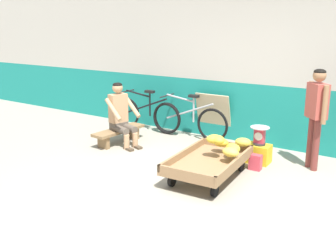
{
  "coord_description": "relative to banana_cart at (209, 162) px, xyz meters",
  "views": [
    {
      "loc": [
        2.39,
        -3.71,
        2.14
      ],
      "look_at": [
        -0.76,
        1.11,
        0.75
      ],
      "focal_mm": 39.97,
      "sensor_mm": 36.0,
      "label": 1
    }
  ],
  "objects": [
    {
      "name": "plastic_crate",
      "position": [
        0.38,
        1.0,
        -0.09
      ],
      "size": [
        0.36,
        0.28,
        0.3
      ],
      "color": "gold",
      "rests_on": "ground"
    },
    {
      "name": "banana_pile",
      "position": [
        0.14,
        0.29,
        0.22
      ],
      "size": [
        0.57,
        0.75,
        0.25
      ],
      "color": "gold",
      "rests_on": "banana_cart"
    },
    {
      "name": "banana_cart",
      "position": [
        0.0,
        0.0,
        0.0
      ],
      "size": [
        0.92,
        1.48,
        0.36
      ],
      "color": "#8E6B47",
      "rests_on": "ground"
    },
    {
      "name": "bicycle_near_left",
      "position": [
        -2.27,
        1.56,
        0.11
      ],
      "size": [
        1.66,
        0.48,
        0.86
      ],
      "color": "black",
      "rests_on": "ground"
    },
    {
      "name": "shopping_bag",
      "position": [
        0.45,
        0.68,
        -0.12
      ],
      "size": [
        0.18,
        0.12,
        0.24
      ],
      "primitive_type": "cube",
      "color": "#D13D4C",
      "rests_on": "ground"
    },
    {
      "name": "weighing_scale",
      "position": [
        0.38,
        1.0,
        0.21
      ],
      "size": [
        0.3,
        0.3,
        0.29
      ],
      "color": "#28282D",
      "rests_on": "plastic_crate"
    },
    {
      "name": "bicycle_far_left",
      "position": [
        -1.27,
        1.61,
        0.11
      ],
      "size": [
        1.66,
        0.48,
        0.86
      ],
      "color": "black",
      "rests_on": "ground"
    },
    {
      "name": "low_bench",
      "position": [
        -2.16,
        0.57,
        -0.04
      ],
      "size": [
        0.4,
        1.12,
        0.27
      ],
      "color": "olive",
      "rests_on": "ground"
    },
    {
      "name": "vendor_seated",
      "position": [
        -2.08,
        0.54,
        0.33
      ],
      "size": [
        0.73,
        0.6,
        1.14
      ],
      "color": "tan",
      "rests_on": "ground"
    },
    {
      "name": "sign_board",
      "position": [
        -0.86,
        1.87,
        0.19
      ],
      "size": [
        0.7,
        0.25,
        0.88
      ],
      "color": "#C6B289",
      "rests_on": "ground"
    },
    {
      "name": "ground_plane",
      "position": [
        -0.13,
        -0.81,
        -0.24
      ],
      "size": [
        80.0,
        80.0,
        0.0
      ],
      "primitive_type": "plane",
      "color": "gray"
    },
    {
      "name": "customer_adult",
      "position": [
        1.15,
        1.21,
        0.71
      ],
      "size": [
        0.36,
        0.39,
        1.53
      ],
      "color": "brown",
      "rests_on": "ground"
    },
    {
      "name": "back_wall",
      "position": [
        -0.13,
        2.05,
        1.18
      ],
      "size": [
        16.0,
        0.3,
        2.83
      ],
      "color": "#19847A",
      "rests_on": "ground"
    }
  ]
}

